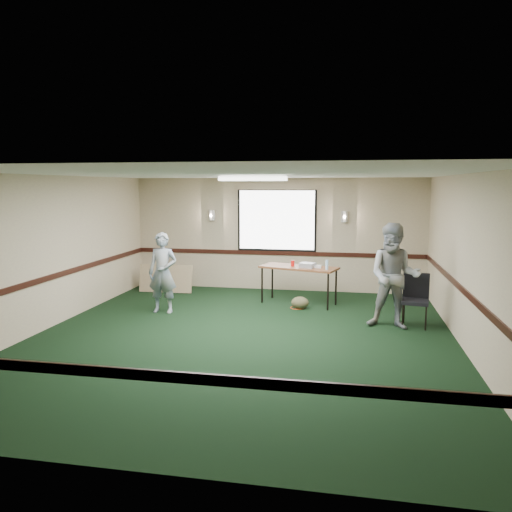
% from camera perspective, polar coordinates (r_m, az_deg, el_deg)
% --- Properties ---
extents(ground, '(8.00, 8.00, 0.00)m').
position_cam_1_polar(ground, '(8.41, -1.67, -9.35)').
color(ground, black).
rests_on(ground, ground).
extents(room_shell, '(8.00, 8.02, 8.00)m').
position_cam_1_polar(room_shell, '(10.15, 0.86, 2.76)').
color(room_shell, '#C9B791').
rests_on(room_shell, ground).
extents(folding_table, '(1.74, 1.08, 0.81)m').
position_cam_1_polar(folding_table, '(10.65, 4.92, -1.52)').
color(folding_table, brown).
rests_on(folding_table, ground).
extents(projector, '(0.37, 0.34, 0.10)m').
position_cam_1_polar(projector, '(10.51, 5.92, -1.05)').
color(projector, '#95959D').
rests_on(projector, folding_table).
extents(game_console, '(0.21, 0.17, 0.05)m').
position_cam_1_polar(game_console, '(10.54, 6.93, -1.19)').
color(game_console, silver).
rests_on(game_console, folding_table).
extents(red_cup, '(0.08, 0.08, 0.12)m').
position_cam_1_polar(red_cup, '(10.68, 4.21, -0.84)').
color(red_cup, red).
rests_on(red_cup, folding_table).
extents(water_bottle, '(0.06, 0.06, 0.20)m').
position_cam_1_polar(water_bottle, '(10.29, 8.10, -1.01)').
color(water_bottle, '#99CFFA').
rests_on(water_bottle, folding_table).
extents(duffel_bag, '(0.37, 0.29, 0.25)m').
position_cam_1_polar(duffel_bag, '(10.34, 5.05, -5.34)').
color(duffel_bag, '#433F26').
rests_on(duffel_bag, ground).
extents(cable_coil, '(0.35, 0.35, 0.01)m').
position_cam_1_polar(cable_coil, '(10.42, 4.74, -5.91)').
color(cable_coil, '#DA4C1B').
rests_on(cable_coil, ground).
extents(folded_table, '(1.28, 0.22, 0.65)m').
position_cam_1_polar(folded_table, '(12.04, -10.28, -2.56)').
color(folded_table, '#A08663').
rests_on(folded_table, ground).
extents(conference_chair, '(0.53, 0.54, 0.95)m').
position_cam_1_polar(conference_chair, '(9.47, 17.78, -4.30)').
color(conference_chair, black).
rests_on(conference_chair, ground).
extents(person_left, '(0.59, 0.39, 1.60)m').
position_cam_1_polar(person_left, '(10.07, -10.61, -1.89)').
color(person_left, '#3E5E88').
rests_on(person_left, ground).
extents(person_right, '(1.01, 0.84, 1.87)m').
position_cam_1_polar(person_right, '(9.10, 15.50, -2.24)').
color(person_right, '#768DB8').
rests_on(person_right, ground).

